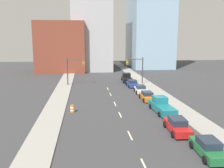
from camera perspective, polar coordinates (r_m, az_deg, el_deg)
name	(u,v)px	position (r m, az deg, el deg)	size (l,w,h in m)	color
sidewalk_left	(66,81)	(59.03, -10.37, 0.76)	(3.03, 95.51, 0.12)	gray
sidewalk_right	(140,79)	(60.33, 6.37, 1.07)	(3.03, 95.51, 0.12)	gray
lane_stripe_at_7m	(145,166)	(20.33, 7.45, -18.07)	(0.16, 2.40, 0.01)	beige
lane_stripe_at_13m	(130,135)	(25.83, 4.14, -11.63)	(0.16, 2.40, 0.01)	beige
lane_stripe_at_20m	(120,115)	(32.39, 1.87, -7.03)	(0.16, 2.40, 0.01)	beige
lane_stripe_at_26m	(115,104)	(37.67, 0.68, -4.54)	(0.16, 2.40, 0.01)	beige
lane_stripe_at_32m	(110,94)	(44.06, -0.37, -2.36)	(0.16, 2.40, 0.01)	beige
lane_stripe_at_37m	(108,89)	(48.99, -0.98, -1.07)	(0.16, 2.40, 0.01)	beige
building_brick_left	(62,47)	(78.25, -11.46, 8.36)	(14.00, 16.00, 14.63)	brown
building_office_center	(91,22)	(82.13, -4.80, 14.05)	(12.00, 20.00, 30.23)	#A8A8AD
building_glass_right	(150,9)	(89.33, 8.58, 16.52)	(13.00, 20.00, 39.09)	#8CADC6
traffic_signal_left	(72,68)	(52.83, -9.04, 3.69)	(3.65, 0.35, 5.77)	#38383D
traffic_signal_right	(138,67)	(53.98, 5.93, 3.90)	(3.65, 0.35, 5.77)	#38383D
traffic_barrel	(72,109)	(33.75, -9.03, -5.60)	(0.56, 0.56, 0.95)	orange
sedan_green	(208,148)	(22.95, 21.17, -13.47)	(2.19, 4.66, 1.43)	#1E6033
sedan_red	(177,126)	(27.26, 14.69, -9.20)	(2.23, 4.82, 1.53)	red
pickup_truck_teal	(162,106)	(34.08, 11.25, -4.96)	(2.41, 6.25, 1.94)	#196B75
sedan_orange	(147,96)	(40.24, 8.03, -2.76)	(1.99, 4.53, 1.38)	orange
sedan_white	(141,89)	(45.50, 6.56, -1.21)	(2.22, 4.36, 1.39)	silver
sedan_blue	(132,84)	(51.09, 4.66, 0.09)	(2.17, 4.23, 1.40)	navy
pickup_truck_black	(127,78)	(57.31, 3.41, 1.34)	(2.50, 6.34, 1.85)	black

